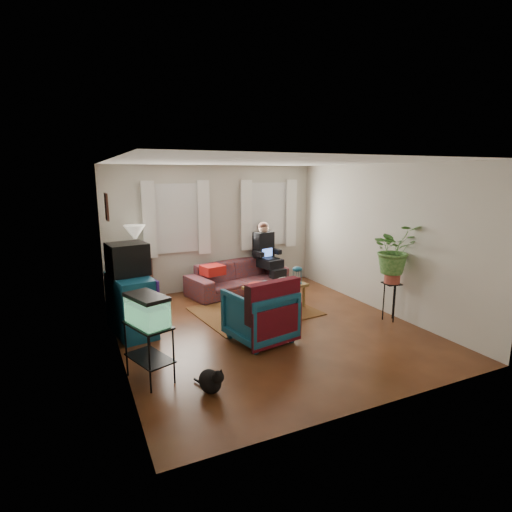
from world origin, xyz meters
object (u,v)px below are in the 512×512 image
plant_stand (390,302)px  dresser (131,305)px  sofa (238,272)px  coffee_table (276,297)px  aquarium_stand (150,352)px  armchair (260,312)px  side_table (138,281)px

plant_stand → dresser: bearing=162.6°
sofa → coffee_table: 1.36m
plant_stand → aquarium_stand: bearing=-175.5°
armchair → sofa: bearing=-116.2°
sofa → coffee_table: bearing=-95.1°
coffee_table → plant_stand: size_ratio=1.69×
sofa → dresser: bearing=-163.0°
dresser → coffee_table: (2.53, 0.05, -0.23)m
dresser → plant_stand: dresser is taller
armchair → coffee_table: 1.42m
aquarium_stand → plant_stand: bearing=-15.0°
side_table → aquarium_stand: bearing=-96.3°
sofa → plant_stand: (1.68, -2.63, -0.09)m
dresser → plant_stand: bearing=-27.0°
coffee_table → aquarium_stand: bearing=-159.8°
coffee_table → plant_stand: plant_stand is taller
dresser → plant_stand: (4.02, -1.26, -0.13)m
sofa → coffee_table: size_ratio=1.94×
side_table → dresser: size_ratio=0.77×
aquarium_stand → armchair: armchair is taller
side_table → plant_stand: (3.68, -2.86, -0.07)m
sofa → coffee_table: sofa is taller
sofa → armchair: bearing=-118.5°
coffee_table → dresser: bearing=168.6°
side_table → coffee_table: side_table is taller
sofa → side_table: 2.01m
side_table → coffee_table: (2.19, -1.56, -0.16)m
sofa → side_table: bearing=160.1°
sofa → aquarium_stand: 3.78m
armchair → plant_stand: 2.35m
side_table → aquarium_stand: 3.20m
coffee_table → plant_stand: (1.49, -1.30, 0.10)m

